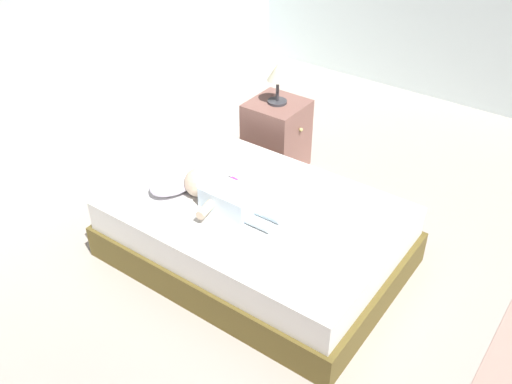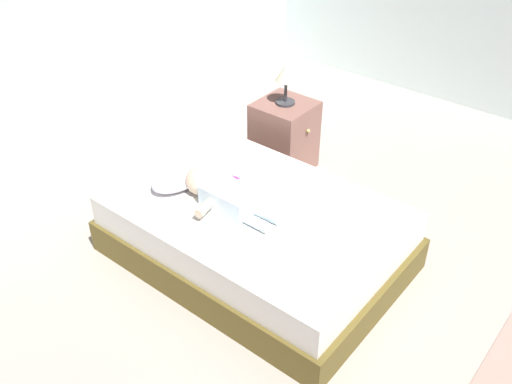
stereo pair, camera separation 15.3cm
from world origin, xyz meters
name	(u,v)px [view 2 (the right image)]	position (x,y,z in m)	size (l,w,h in m)	color
ground_plane	(392,327)	(0.00, 0.00, 0.00)	(8.00, 8.00, 0.00)	#A69C90
wall_behind_bed	(38,4)	(0.00, 3.00, 1.26)	(8.00, 0.12, 2.52)	silver
bed	(256,233)	(-0.03, 0.98, 0.21)	(1.23, 1.79, 0.42)	brown
pillow	(183,174)	(-0.12, 1.51, 0.48)	(0.48, 0.27, 0.11)	silver
baby	(221,193)	(-0.14, 1.16, 0.50)	(0.48, 0.67, 0.18)	white
toothbrush	(238,178)	(0.12, 1.25, 0.43)	(0.02, 0.13, 0.02)	purple
nightstand	(284,136)	(0.97, 1.49, 0.28)	(0.41, 0.44, 0.57)	#85594E
lamp	(286,76)	(0.97, 1.49, 0.79)	(0.16, 0.16, 0.32)	#333338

